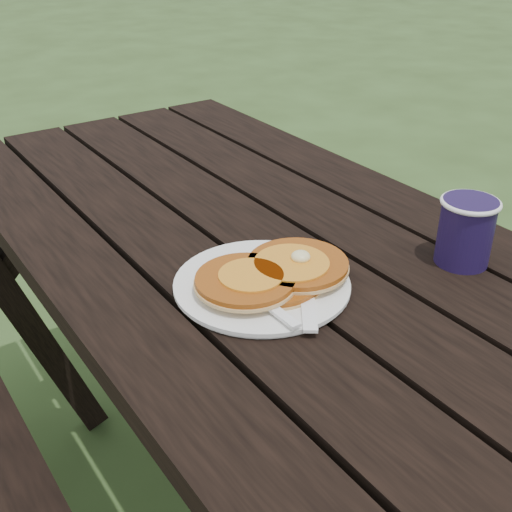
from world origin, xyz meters
TOP-DOWN VIEW (x-y plane):
  - picnic_table at (0.00, 0.00)m, footprint 1.36×1.80m
  - plate at (-0.10, -0.03)m, footprint 0.33×0.33m
  - pancake_stack at (-0.08, -0.04)m, footprint 0.24×0.16m
  - knife at (-0.07, -0.10)m, footprint 0.12×0.16m
  - fork at (-0.13, -0.11)m, footprint 0.03×0.16m
  - coffee_cup at (0.21, -0.15)m, footprint 0.09×0.09m

SIDE VIEW (x-z plane):
  - picnic_table at x=0.00m, z-range -0.01..0.74m
  - plate at x=-0.10m, z-range 0.75..0.76m
  - knife at x=-0.07m, z-range 0.76..0.76m
  - fork at x=-0.13m, z-range 0.77..0.77m
  - pancake_stack at x=-0.08m, z-range 0.76..0.79m
  - coffee_cup at x=0.21m, z-range 0.76..0.87m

